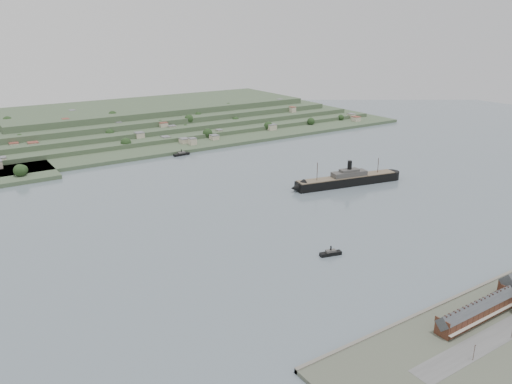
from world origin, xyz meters
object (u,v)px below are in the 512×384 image
terrace_row (477,311)px  gabled_building (512,285)px  tugboat (331,253)px  steamship (344,180)px

terrace_row → gabled_building: size_ratio=3.95×
tugboat → steamship: bearing=43.9°
terrace_row → steamship: (101.32, 205.63, -1.67)m
steamship → tugboat: 153.37m
tugboat → terrace_row: bearing=-84.7°
gabled_building → tugboat: gabled_building is taller
terrace_row → steamship: steamship is taller
steamship → terrace_row: bearing=-116.2°
gabled_building → tugboat: bearing=116.1°
steamship → gabled_building: bearing=-107.6°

